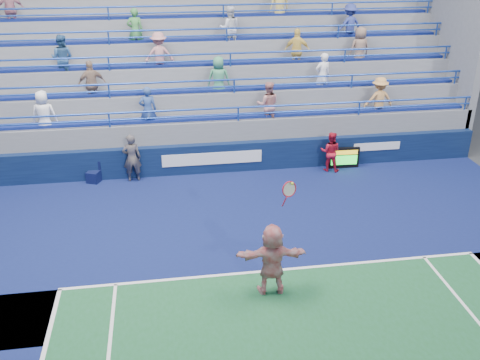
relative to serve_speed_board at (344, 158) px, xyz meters
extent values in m
plane|color=#333538|center=(-3.87, -6.14, -0.40)|extent=(120.00, 120.00, 0.00)
cube|color=#0F194E|center=(-3.87, -3.94, -0.39)|extent=(18.00, 8.40, 0.02)
cube|color=white|center=(-3.87, -6.14, -0.38)|extent=(11.00, 0.10, 0.01)
cube|color=white|center=(-3.87, -6.24, -0.38)|extent=(0.08, 0.30, 0.01)
cube|color=#0A1537|center=(-3.87, 0.36, 0.15)|extent=(18.00, 0.30, 1.10)
cube|color=white|center=(-4.87, 0.20, 0.20)|extent=(3.60, 0.02, 0.45)
cube|color=white|center=(1.33, 0.20, 0.30)|extent=(1.80, 0.02, 0.30)
cube|color=slate|center=(-3.87, 3.31, 0.15)|extent=(18.00, 5.60, 1.10)
cube|color=slate|center=(-3.87, 3.31, 0.52)|extent=(18.00, 5.60, 1.85)
cube|color=navy|center=(-3.87, 0.96, 1.50)|extent=(17.40, 0.45, 0.10)
cylinder|color=#1D41A2|center=(-3.87, 0.56, 1.95)|extent=(18.00, 0.07, 0.07)
cube|color=slate|center=(-3.87, 3.81, 0.90)|extent=(18.00, 4.60, 2.60)
cube|color=navy|center=(-3.87, 1.96, 2.25)|extent=(17.40, 0.45, 0.10)
cylinder|color=#1D41A2|center=(-3.87, 1.56, 2.70)|extent=(18.00, 0.07, 0.07)
cube|color=slate|center=(-3.87, 4.31, 1.27)|extent=(18.00, 3.60, 3.35)
cube|color=navy|center=(-3.87, 2.96, 3.00)|extent=(17.40, 0.45, 0.10)
cylinder|color=#1D41A2|center=(-3.87, 2.56, 3.45)|extent=(18.00, 0.07, 0.07)
cube|color=slate|center=(-3.87, 4.81, 1.65)|extent=(18.00, 2.60, 4.10)
cube|color=navy|center=(-3.87, 3.96, 3.75)|extent=(17.40, 0.45, 0.10)
cylinder|color=#1D41A2|center=(-3.87, 3.56, 4.20)|extent=(18.00, 0.07, 0.07)
cube|color=slate|center=(-3.87, 5.31, 2.02)|extent=(18.00, 1.60, 4.85)
cube|color=navy|center=(-3.87, 4.96, 4.50)|extent=(17.40, 0.45, 0.10)
cylinder|color=#1D41A2|center=(-3.87, 4.56, 4.95)|extent=(18.00, 0.07, 0.07)
imported|color=white|center=(-10.58, 0.96, 1.88)|extent=(0.85, 0.57, 1.70)
imported|color=#FAD761|center=(-1.49, 4.96, 4.88)|extent=(0.91, 0.67, 1.70)
imported|color=#2E4B8C|center=(-7.04, 0.96, 1.88)|extent=(0.64, 0.43, 1.70)
imported|color=#876A5A|center=(1.36, 2.96, 3.38)|extent=(0.90, 0.66, 1.70)
imported|color=#408D44|center=(-7.37, 3.96, 4.13)|extent=(0.64, 0.44, 1.70)
imported|color=white|center=(-0.41, 1.96, 2.63)|extent=(0.70, 0.54, 1.70)
imported|color=#FFDA63|center=(-1.19, 2.96, 3.38)|extent=(1.07, 0.66, 1.70)
imported|color=#2F5A8E|center=(-10.05, 2.96, 3.38)|extent=(0.95, 0.81, 1.70)
imported|color=tan|center=(-6.52, 2.96, 3.38)|extent=(1.13, 0.69, 1.70)
imported|color=navy|center=(1.21, 3.96, 4.13)|extent=(1.21, 0.86, 1.70)
imported|color=#C37E90|center=(-12.05, 4.96, 4.88)|extent=(1.07, 0.66, 1.70)
imported|color=#439468|center=(-4.39, 1.96, 2.63)|extent=(0.90, 0.66, 1.70)
imported|color=white|center=(-3.70, 3.96, 4.13)|extent=(0.84, 0.66, 1.70)
imported|color=tan|center=(-2.71, 0.96, 1.88)|extent=(0.91, 0.75, 1.70)
imported|color=tan|center=(1.53, 0.96, 1.88)|extent=(1.10, 0.64, 1.70)
imported|color=#977965|center=(-8.98, 1.96, 2.63)|extent=(1.07, 0.69, 1.70)
cube|color=black|center=(0.00, 0.01, 0.00)|extent=(1.16, 0.16, 0.80)
cube|color=gold|center=(0.00, -0.07, 0.24)|extent=(0.98, 0.02, 0.16)
cube|color=#19E533|center=(0.00, -0.07, -0.06)|extent=(0.98, 0.02, 0.36)
cube|color=#0C1239|center=(-9.06, 0.11, -0.20)|extent=(0.54, 0.54, 0.41)
cube|color=#0C1239|center=(-9.06, 0.29, 0.17)|extent=(0.40, 0.20, 0.32)
imported|color=silver|center=(-4.17, -6.96, 0.52)|extent=(1.74, 0.64, 1.85)
torus|color=#B01526|center=(-3.82, -6.96, 2.37)|extent=(0.38, 0.22, 0.37)
cylinder|color=#B01526|center=(-3.92, -6.96, 2.06)|extent=(0.08, 0.21, 0.33)
sphere|color=gold|center=(-3.77, -7.01, 2.53)|extent=(0.07, 0.07, 0.07)
imported|color=#131834|center=(-7.69, 0.03, 0.46)|extent=(0.67, 0.48, 1.73)
imported|color=red|center=(-0.58, -0.15, 0.34)|extent=(0.88, 0.79, 1.49)
camera|label=1|loc=(-6.53, -17.46, 7.67)|focal=40.00mm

